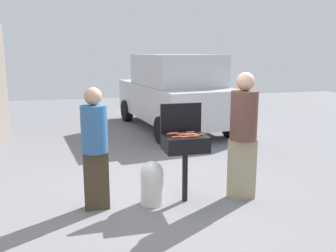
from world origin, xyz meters
TOP-DOWN VIEW (x-y plane):
  - ground_plane at (0.00, 0.00)m, footprint 24.00×24.00m
  - bbq_grill at (0.21, -0.15)m, footprint 0.60×0.44m
  - grill_lid_open at (0.21, 0.07)m, footprint 0.60×0.05m
  - hot_dog_0 at (0.18, -0.16)m, footprint 0.13×0.03m
  - hot_dog_1 at (0.08, -0.02)m, footprint 0.13×0.03m
  - hot_dog_2 at (0.04, -0.05)m, footprint 0.13×0.04m
  - hot_dog_3 at (0.17, -0.29)m, footprint 0.13×0.04m
  - hot_dog_4 at (0.31, -0.17)m, footprint 0.13×0.03m
  - hot_dog_5 at (0.30, -0.28)m, footprint 0.13×0.03m
  - hot_dog_6 at (0.05, -0.27)m, footprint 0.13×0.04m
  - hot_dog_7 at (0.33, -0.02)m, footprint 0.13×0.04m
  - hot_dog_8 at (0.16, -0.08)m, footprint 0.13×0.03m
  - hot_dog_9 at (0.38, -0.22)m, footprint 0.13×0.03m
  - hot_dog_10 at (0.28, -0.13)m, footprint 0.13×0.04m
  - propane_tank at (-0.26, -0.14)m, footprint 0.32×0.32m
  - person_left at (-1.02, -0.09)m, footprint 0.35×0.35m
  - person_right at (1.04, -0.25)m, footprint 0.38×0.38m
  - parked_minivan at (1.42, 4.72)m, footprint 2.47×4.60m

SIDE VIEW (x-z plane):
  - ground_plane at x=0.00m, z-range 0.00..0.00m
  - propane_tank at x=-0.26m, z-range 0.01..0.63m
  - bbq_grill at x=0.21m, z-range 0.33..1.29m
  - person_left at x=-1.02m, z-range 0.07..1.72m
  - hot_dog_0 at x=0.18m, z-range 0.96..0.98m
  - hot_dog_1 at x=0.08m, z-range 0.96..0.98m
  - hot_dog_2 at x=0.04m, z-range 0.96..0.98m
  - hot_dog_3 at x=0.17m, z-range 0.96..0.98m
  - hot_dog_4 at x=0.31m, z-range 0.96..0.98m
  - hot_dog_5 at x=0.30m, z-range 0.96..0.98m
  - hot_dog_6 at x=0.05m, z-range 0.96..0.98m
  - hot_dog_7 at x=0.33m, z-range 0.96..0.98m
  - hot_dog_8 at x=0.16m, z-range 0.96..0.98m
  - hot_dog_9 at x=0.38m, z-range 0.96..0.98m
  - hot_dog_10 at x=0.28m, z-range 0.96..0.98m
  - person_right at x=1.04m, z-range 0.08..1.90m
  - parked_minivan at x=1.42m, z-range 0.02..2.04m
  - grill_lid_open at x=0.21m, z-range 0.96..1.38m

